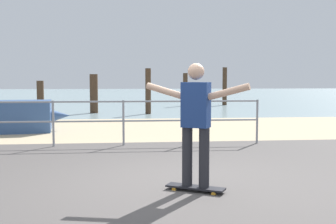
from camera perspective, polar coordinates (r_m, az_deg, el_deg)
ground_plane at (r=5.16m, az=2.00°, el=-12.67°), size 24.00×10.00×0.04m
beach_strip at (r=12.99m, az=-2.77°, el=-2.25°), size 24.00×6.00×0.04m
sea_surface at (r=40.92m, az=-4.82°, el=2.34°), size 72.00×50.00×0.04m
railing_fence at (r=9.82m, az=-19.89°, el=-0.61°), size 10.97×0.05×1.05m
skateboard at (r=5.72m, az=3.76°, el=-10.25°), size 0.80×0.57×0.08m
skateboarder at (r=5.55m, az=3.81°, el=-0.73°), size 1.30×0.79×1.65m
groyne_post_0 at (r=19.54m, az=-17.02°, el=1.97°), size 0.31×0.31×1.46m
groyne_post_1 at (r=18.92m, az=-10.08°, el=2.46°), size 0.36×0.36×1.75m
groyne_post_2 at (r=18.17m, az=-2.73°, el=2.83°), size 0.24×0.24×2.00m
groyne_post_3 at (r=23.68m, az=2.37°, el=3.07°), size 0.26×0.26×1.87m
groyne_post_4 at (r=24.60m, az=7.74°, el=3.48°), size 0.26×0.26×2.21m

